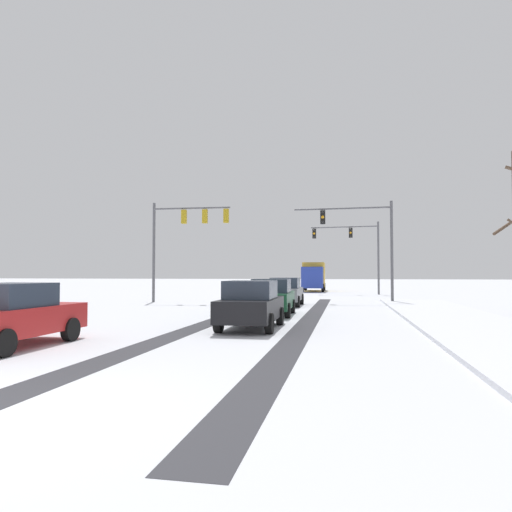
{
  "coord_description": "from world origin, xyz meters",
  "views": [
    {
      "loc": [
        4.68,
        -5.36,
        1.86
      ],
      "look_at": [
        0.0,
        18.95,
        2.8
      ],
      "focal_mm": 32.47,
      "sensor_mm": 36.0,
      "label": 1
    }
  ],
  "objects": [
    {
      "name": "wheel_track_left_lane",
      "position": [
        -0.36,
        13.54,
        0.0
      ],
      "size": [
        0.85,
        29.78,
        0.01
      ],
      "primitive_type": "cube",
      "color": "#38383D",
      "rests_on": "ground"
    },
    {
      "name": "wheel_track_right_lane",
      "position": [
        3.27,
        13.54,
        0.0
      ],
      "size": [
        0.78,
        29.78,
        0.01
      ],
      "primitive_type": "cube",
      "color": "#38383D",
      "rests_on": "ground"
    },
    {
      "name": "sidewalk_kerb_right",
      "position": [
        9.02,
        12.18,
        0.06
      ],
      "size": [
        4.0,
        29.78,
        0.12
      ],
      "primitive_type": "cube",
      "color": "white",
      "rests_on": "ground"
    },
    {
      "name": "traffic_signal_near_right",
      "position": [
        5.88,
        25.09,
        4.44
      ],
      "size": [
        6.29,
        0.38,
        6.5
      ],
      "color": "#56565B",
      "rests_on": "ground"
    },
    {
      "name": "traffic_signal_near_left",
      "position": [
        -5.58,
        23.15,
        4.76
      ],
      "size": [
        5.2,
        0.49,
        6.5
      ],
      "color": "#56565B",
      "rests_on": "ground"
    },
    {
      "name": "traffic_signal_far_right",
      "position": [
        5.52,
        37.22,
        4.65
      ],
      "size": [
        6.09,
        0.65,
        6.5
      ],
      "color": "#56565B",
      "rests_on": "ground"
    },
    {
      "name": "car_grey_lead",
      "position": [
        1.3,
        21.25,
        0.82
      ],
      "size": [
        1.86,
        4.11,
        1.62
      ],
      "color": "slate",
      "rests_on": "ground"
    },
    {
      "name": "car_dark_green_second",
      "position": [
        1.48,
        15.05,
        0.82
      ],
      "size": [
        1.93,
        4.15,
        1.62
      ],
      "color": "#194C2D",
      "rests_on": "ground"
    },
    {
      "name": "car_black_third",
      "position": [
        1.57,
        9.97,
        0.82
      ],
      "size": [
        1.87,
        4.12,
        1.62
      ],
      "color": "black",
      "rests_on": "ground"
    },
    {
      "name": "car_red_fourth",
      "position": [
        -3.57,
        4.94,
        0.82
      ],
      "size": [
        1.84,
        4.1,
        1.62
      ],
      "color": "red",
      "rests_on": "ground"
    },
    {
      "name": "box_truck_delivery",
      "position": [
        1.44,
        43.72,
        1.63
      ],
      "size": [
        2.4,
        7.44,
        3.02
      ],
      "color": "#233899",
      "rests_on": "ground"
    }
  ]
}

